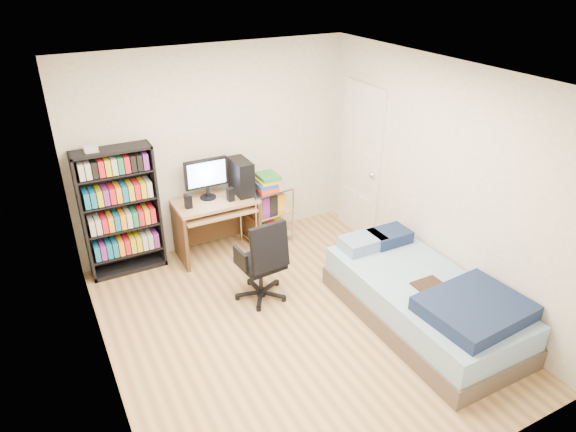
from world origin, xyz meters
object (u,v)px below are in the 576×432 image
computer_desk (221,202)px  bed (425,300)px  media_shelf (120,210)px  office_chair (263,274)px

computer_desk → bed: computer_desk is taller
media_shelf → office_chair: media_shelf is taller
bed → computer_desk: bearing=118.5°
media_shelf → office_chair: 1.80m
media_shelf → office_chair: bearing=-47.5°
computer_desk → office_chair: computer_desk is taller
office_chair → bed: (1.26, -1.14, -0.04)m
computer_desk → media_shelf: bearing=175.0°
media_shelf → bed: media_shelf is taller
media_shelf → office_chair: size_ratio=1.64×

